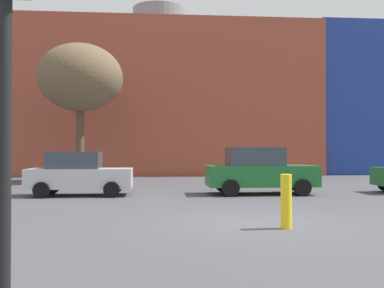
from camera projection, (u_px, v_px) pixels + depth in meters
name	position (u px, v px, depth m)	size (l,w,h in m)	color
ground_plane	(256.00, 223.00, 10.33)	(200.00, 200.00, 0.00)	#47474C
building_backdrop	(159.00, 102.00, 34.21)	(35.20, 10.56, 12.67)	#9E4733
parked_car_1	(79.00, 174.00, 16.63)	(3.83, 1.88, 1.66)	silver
parked_car_2	(259.00, 171.00, 17.21)	(4.19, 2.05, 1.81)	#1E662D
traffic_light_near_left	(4.00, 10.00, 3.69)	(0.36, 0.36, 3.90)	black
bare_tree_0	(80.00, 78.00, 23.84)	(4.55, 4.55, 7.46)	brown
bollard_yellow_0	(286.00, 201.00, 9.61)	(0.24, 0.24, 1.18)	yellow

